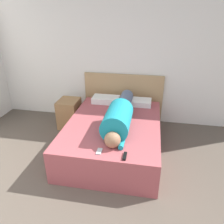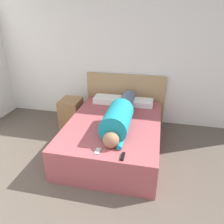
# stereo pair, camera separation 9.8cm
# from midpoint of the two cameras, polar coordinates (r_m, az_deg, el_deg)

# --- Properties ---
(wall_back) EXTENTS (6.32, 0.06, 2.60)m
(wall_back) POSITION_cam_midpoint_polar(r_m,az_deg,el_deg) (4.31, 3.79, 14.13)
(wall_back) COLOR white
(wall_back) RESTS_ON ground_plane
(bed) EXTENTS (1.46, 1.95, 0.50)m
(bed) POSITION_cam_midpoint_polar(r_m,az_deg,el_deg) (3.61, 1.28, -6.21)
(bed) COLOR #A84C51
(bed) RESTS_ON ground_plane
(headboard) EXTENTS (1.58, 0.04, 0.98)m
(headboard) POSITION_cam_midpoint_polar(r_m,az_deg,el_deg) (4.47, 4.06, 3.70)
(headboard) COLOR tan
(headboard) RESTS_ON ground_plane
(nightstand) EXTENTS (0.38, 0.44, 0.55)m
(nightstand) POSITION_cam_midpoint_polar(r_m,az_deg,el_deg) (4.38, -9.98, -0.18)
(nightstand) COLOR olive
(nightstand) RESTS_ON ground_plane
(person_lying) EXTENTS (0.39, 1.71, 0.39)m
(person_lying) POSITION_cam_midpoint_polar(r_m,az_deg,el_deg) (3.33, 2.86, -0.97)
(person_lying) COLOR #936B4C
(person_lying) RESTS_ON bed
(pillow_near_headboard) EXTENTS (0.51, 0.30, 0.11)m
(pillow_near_headboard) POSITION_cam_midpoint_polar(r_m,az_deg,el_deg) (4.21, -0.47, 3.28)
(pillow_near_headboard) COLOR white
(pillow_near_headboard) RESTS_ON bed
(pillow_second) EXTENTS (0.49, 0.30, 0.10)m
(pillow_second) POSITION_cam_midpoint_polar(r_m,az_deg,el_deg) (4.13, 7.92, 2.49)
(pillow_second) COLOR white
(pillow_second) RESTS_ON bed
(tv_remote) EXTENTS (0.04, 0.15, 0.02)m
(tv_remote) POSITION_cam_midpoint_polar(r_m,az_deg,el_deg) (2.72, 3.89, -11.49)
(tv_remote) COLOR black
(tv_remote) RESTS_ON bed
(cell_phone) EXTENTS (0.06, 0.13, 0.01)m
(cell_phone) POSITION_cam_midpoint_polar(r_m,az_deg,el_deg) (2.81, -2.77, -10.16)
(cell_phone) COLOR #B2B7BC
(cell_phone) RESTS_ON bed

